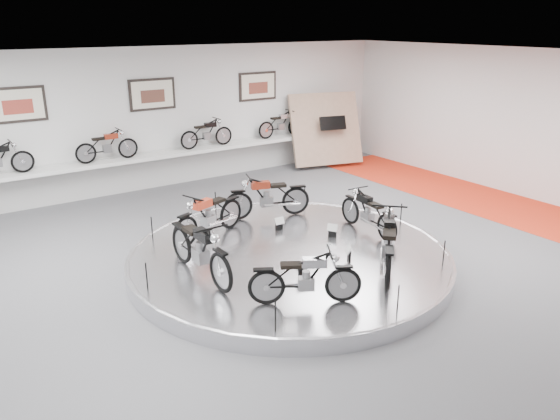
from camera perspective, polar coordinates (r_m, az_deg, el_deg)
floor at (r=10.83m, az=1.92°, el=-6.33°), size 16.00×16.00×0.00m
ceiling at (r=9.79m, az=2.19°, el=15.29°), size 16.00×16.00×0.00m
wall_back at (r=16.16m, az=-13.05°, el=9.24°), size 16.00×0.00×16.00m
wall_right at (r=16.12m, az=25.82°, el=7.80°), size 0.00×14.00×14.00m
orange_carpet_strip at (r=15.58m, az=22.52°, el=0.29°), size 2.40×12.60×0.01m
dado_band at (r=16.45m, az=-12.65°, el=4.26°), size 15.68×0.04×1.10m
display_platform at (r=10.98m, az=1.00°, el=-5.07°), size 6.40×6.40×0.30m
platform_rim at (r=10.93m, az=1.00°, el=-4.50°), size 6.40×6.40×0.10m
shelf at (r=16.09m, az=-12.38°, el=5.60°), size 11.00×0.55×0.10m
poster_left at (r=15.11m, az=-25.74°, el=9.88°), size 1.35×0.06×0.88m
poster_center at (r=16.03m, az=-13.19°, el=11.69°), size 1.35×0.06×0.88m
poster_right at (r=17.60m, az=-2.32°, el=12.80°), size 1.35×0.06×0.88m
display_panel at (r=18.35m, az=4.81°, el=8.43°), size 2.56×1.52×2.30m
shelf_bike_b at (r=15.52m, az=-17.62°, el=6.23°), size 1.22×0.43×0.73m
shelf_bike_c at (r=16.60m, az=-7.67°, el=7.76°), size 1.22×0.43×0.73m
shelf_bike_d at (r=17.96m, az=0.09°, el=8.80°), size 1.22×0.43×0.73m
bike_a at (r=11.88m, az=9.21°, el=-0.23°), size 0.67×1.61×0.92m
bike_b at (r=12.63m, az=-1.33°, el=1.44°), size 1.84×1.13×1.02m
bike_c at (r=11.54m, az=-7.46°, el=-0.51°), size 1.82×1.13×1.01m
bike_d at (r=9.79m, az=-8.38°, el=-3.99°), size 0.70×1.87×1.09m
bike_e at (r=8.84m, az=2.64°, el=-7.04°), size 1.63×1.28×0.92m
bike_f at (r=10.11m, az=11.24°, el=-3.33°), size 1.81×1.82×1.11m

